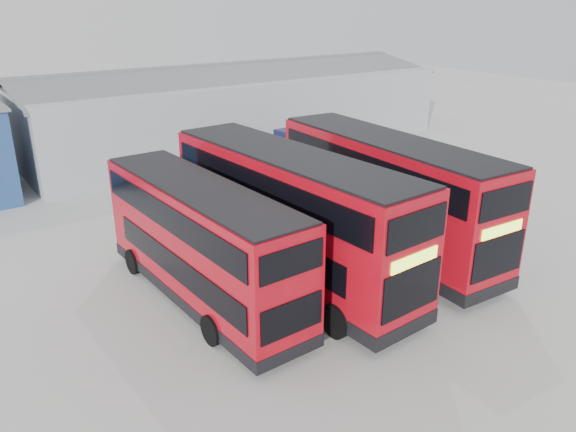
{
  "coord_description": "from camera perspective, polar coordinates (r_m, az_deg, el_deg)",
  "views": [
    {
      "loc": [
        -12.67,
        -16.54,
        10.18
      ],
      "look_at": [
        -0.65,
        0.44,
        2.1
      ],
      "focal_mm": 35.0,
      "sensor_mm": 36.0,
      "label": 1
    }
  ],
  "objects": [
    {
      "name": "single_decker_blue",
      "position": [
        31.89,
        5.69,
        5.07
      ],
      "size": [
        2.94,
        10.25,
        2.74
      ],
      "rotation": [
        0.0,
        0.0,
        3.2
      ],
      "color": "#0C1235",
      "rests_on": "ground"
    },
    {
      "name": "double_decker_centre",
      "position": [
        20.98,
        0.25,
        -0.27
      ],
      "size": [
        3.45,
        11.96,
        5.0
      ],
      "rotation": [
        0.0,
        0.0,
        0.05
      ],
      "color": "#9D0815",
      "rests_on": "ground"
    },
    {
      "name": "maintenance_shed",
      "position": [
        42.65,
        -5.82,
        10.89
      ],
      "size": [
        30.5,
        12.0,
        5.89
      ],
      "color": "#979DA5",
      "rests_on": "ground"
    },
    {
      "name": "double_decker_right",
      "position": [
        23.87,
        9.91,
        2.01
      ],
      "size": [
        3.53,
        11.78,
        4.92
      ],
      "rotation": [
        0.0,
        0.0,
        -0.06
      ],
      "color": "#9D0815",
      "rests_on": "ground"
    },
    {
      "name": "double_decker_left",
      "position": [
        19.77,
        -8.75,
        -2.93
      ],
      "size": [
        2.89,
        10.4,
        4.36
      ],
      "rotation": [
        0.0,
        0.0,
        3.18
      ],
      "color": "#9D0815",
      "rests_on": "ground"
    },
    {
      "name": "ground_plane",
      "position": [
        23.18,
        1.94,
        -4.83
      ],
      "size": [
        120.0,
        120.0,
        0.0
      ],
      "primitive_type": "plane",
      "color": "#9FA09A",
      "rests_on": "ground"
    }
  ]
}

